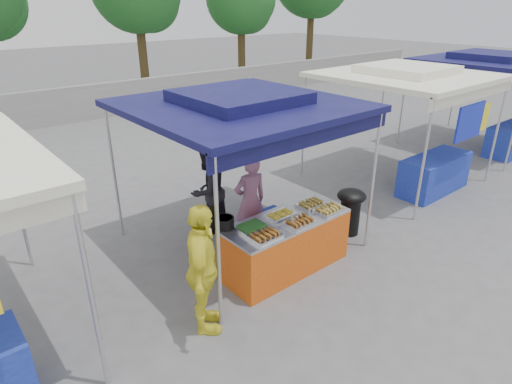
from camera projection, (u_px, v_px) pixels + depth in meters
ground_plane at (280, 265)px, 6.73m from camera, size 80.00×80.00×0.00m
back_wall at (56, 107)px, 14.20m from camera, size 40.00×0.25×1.20m
main_canopy at (240, 105)px, 6.45m from camera, size 3.20×3.20×2.57m
neighbor_stall_right at (419, 114)px, 9.12m from camera, size 3.20×3.20×2.57m
neighbor_stall_far at (500, 91)px, 11.46m from camera, size 3.20×3.20×2.57m
tree_3 at (243, 1)px, 20.02m from camera, size 3.36×3.27×5.62m
vendor_table at (286, 244)px, 6.48m from camera, size 2.00×0.80×0.85m
food_tray_fl at (265, 236)px, 5.79m from camera, size 0.42×0.30×0.07m
food_tray_fm at (300, 222)px, 6.15m from camera, size 0.42×0.30×0.07m
food_tray_fr at (329, 210)px, 6.52m from camera, size 0.42×0.30×0.07m
food_tray_bl at (252, 227)px, 6.01m from camera, size 0.42×0.30×0.07m
food_tray_bm at (281, 215)px, 6.37m from camera, size 0.42×0.30×0.07m
food_tray_br at (311, 204)px, 6.70m from camera, size 0.42×0.30×0.07m
cooking_pot at (224, 223)px, 6.04m from camera, size 0.27×0.27×0.16m
skewer_cup at (293, 222)px, 6.11m from camera, size 0.08×0.08×0.11m
wok_burner at (351, 208)px, 7.46m from camera, size 0.50×0.50×0.84m
crate_left at (248, 252)px, 6.82m from camera, size 0.45×0.32×0.27m
crate_right at (270, 234)px, 7.32m from camera, size 0.50×0.35×0.30m
crate_stacked at (270, 219)px, 7.21m from camera, size 0.46×0.32×0.28m
vendor_woman at (250, 201)px, 7.03m from camera, size 0.63×0.47×1.57m
helper_man at (208, 191)px, 7.45m from camera, size 0.86×0.74×1.55m
customer_person at (203, 271)px, 5.09m from camera, size 0.93×1.06×1.71m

